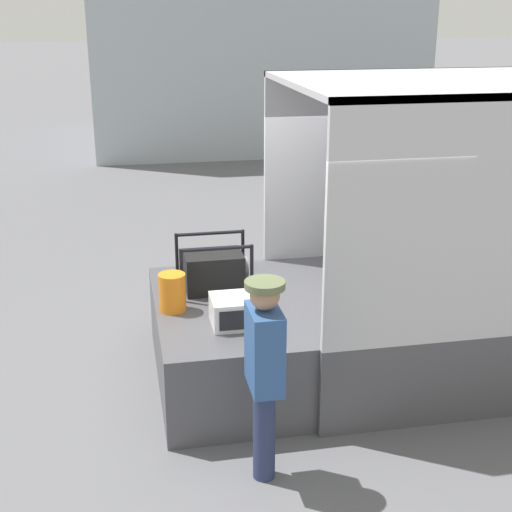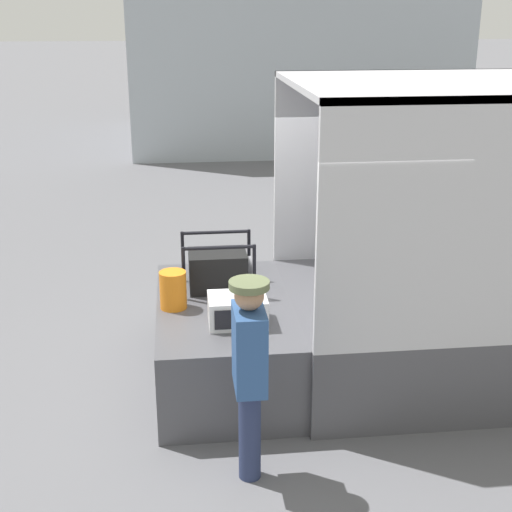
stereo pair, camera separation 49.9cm
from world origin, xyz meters
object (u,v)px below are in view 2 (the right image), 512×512
at_px(microwave, 237,310).
at_px(worker_person, 249,361).
at_px(orange_bucket, 173,290).
at_px(portable_generator, 220,270).

bearing_deg(microwave, worker_person, -90.56).
xyz_separation_m(microwave, worker_person, (-0.01, -1.16, 0.08)).
height_order(microwave, worker_person, worker_person).
bearing_deg(orange_bucket, portable_generator, 43.08).
xyz_separation_m(portable_generator, worker_person, (0.09, -2.06, 0.00)).
height_order(microwave, portable_generator, portable_generator).
xyz_separation_m(microwave, portable_generator, (-0.10, 0.90, 0.07)).
bearing_deg(worker_person, orange_bucket, 109.86).
xyz_separation_m(orange_bucket, worker_person, (0.58, -1.60, 0.02)).
bearing_deg(portable_generator, orange_bucket, -136.92).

